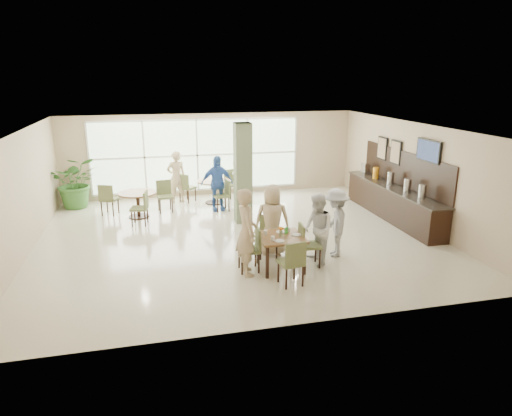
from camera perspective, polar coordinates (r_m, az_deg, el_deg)
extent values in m
plane|color=beige|center=(11.88, -2.29, -3.57)|extent=(10.00, 10.00, 0.00)
plane|color=white|center=(11.24, -2.46, 9.97)|extent=(10.00, 10.00, 0.00)
plane|color=#C3AC8C|center=(15.83, -5.56, 6.66)|extent=(10.00, 0.00, 10.00)
plane|color=#C3AC8C|center=(7.31, 4.53, -4.94)|extent=(10.00, 0.00, 10.00)
plane|color=#C3AC8C|center=(11.64, -27.31, 1.35)|extent=(0.00, 9.00, 9.00)
plane|color=#C3AC8C|center=(13.35, 19.24, 4.00)|extent=(0.00, 9.00, 9.00)
plane|color=silver|center=(15.75, -7.36, 6.55)|extent=(7.00, 0.00, 7.00)
cube|color=#5C6B4A|center=(12.71, -1.65, 4.33)|extent=(0.45, 0.45, 2.80)
cube|color=brown|center=(9.72, 3.12, -3.65)|extent=(0.96, 0.96, 0.05)
cube|color=black|center=(9.40, 1.42, -6.82)|extent=(0.06, 0.06, 0.70)
cube|color=black|center=(9.62, 6.08, -6.34)|extent=(0.06, 0.06, 0.70)
cube|color=black|center=(10.12, 0.25, -5.08)|extent=(0.06, 0.06, 0.70)
cube|color=black|center=(10.33, 4.60, -4.68)|extent=(0.06, 0.06, 0.70)
cylinder|color=brown|center=(13.73, -14.61, 1.84)|extent=(1.11, 1.11, 0.04)
cylinder|color=black|center=(13.82, -14.50, 0.33)|extent=(0.10, 0.10, 0.71)
cylinder|color=black|center=(13.92, -14.40, -1.01)|extent=(0.60, 0.60, 0.03)
cylinder|color=brown|center=(14.84, -5.28, 3.37)|extent=(1.10, 1.10, 0.04)
cylinder|color=black|center=(14.93, -5.25, 1.97)|extent=(0.10, 0.10, 0.71)
cylinder|color=black|center=(15.01, -5.21, 0.71)|extent=(0.60, 0.60, 0.03)
cylinder|color=white|center=(9.76, 1.18, -3.09)|extent=(0.08, 0.08, 0.10)
cylinder|color=white|center=(9.97, 4.01, -2.70)|extent=(0.08, 0.08, 0.10)
cylinder|color=white|center=(9.42, 2.11, -3.82)|extent=(0.08, 0.08, 0.10)
cylinder|color=white|center=(9.41, 2.96, -4.13)|extent=(0.20, 0.20, 0.01)
cylinder|color=white|center=(9.94, 3.11, -2.99)|extent=(0.20, 0.20, 0.01)
cylinder|color=white|center=(9.79, 5.05, -3.33)|extent=(0.20, 0.20, 0.01)
cylinder|color=#99B27F|center=(9.69, 3.13, -3.18)|extent=(0.07, 0.07, 0.12)
sphere|color=orange|center=(9.66, 3.31, -2.55)|extent=(0.07, 0.07, 0.07)
sphere|color=orange|center=(9.68, 3.01, -2.52)|extent=(0.07, 0.07, 0.07)
sphere|color=orange|center=(9.63, 3.10, -2.62)|extent=(0.07, 0.07, 0.07)
cube|color=green|center=(9.82, 3.81, -2.84)|extent=(0.09, 0.08, 0.15)
cube|color=black|center=(13.82, 16.65, 0.57)|extent=(0.60, 4.60, 0.90)
cube|color=black|center=(13.70, 16.81, 2.46)|extent=(0.64, 4.70, 0.04)
cube|color=black|center=(13.74, 18.05, 4.66)|extent=(0.04, 4.60, 1.00)
cylinder|color=silver|center=(12.50, 20.06, 1.90)|extent=(0.20, 0.20, 0.40)
cylinder|color=silver|center=(13.07, 18.41, 2.66)|extent=(0.20, 0.20, 0.40)
cylinder|color=silver|center=(13.82, 16.48, 3.54)|extent=(0.20, 0.20, 0.40)
cylinder|color=orange|center=(14.59, 14.74, 4.25)|extent=(0.18, 0.18, 0.36)
cube|color=silver|center=(15.20, 13.52, 4.80)|extent=(0.18, 0.30, 0.36)
cube|color=black|center=(12.70, 20.76, 6.71)|extent=(0.06, 1.00, 0.58)
cube|color=#7F99CC|center=(12.68, 20.67, 6.71)|extent=(0.01, 0.92, 0.50)
cube|color=black|center=(14.08, 17.07, 6.67)|extent=(0.04, 0.55, 0.70)
cube|color=brown|center=(14.07, 16.98, 6.67)|extent=(0.01, 0.47, 0.62)
cube|color=black|center=(14.77, 15.52, 7.21)|extent=(0.04, 0.55, 0.70)
cube|color=brown|center=(14.75, 15.43, 7.21)|extent=(0.01, 0.47, 0.62)
imported|color=#376E2C|center=(15.34, -21.58, 3.03)|extent=(1.56, 1.56, 1.63)
imported|color=tan|center=(9.42, -1.18, -3.01)|extent=(0.47, 0.69, 1.85)
imported|color=tan|center=(10.50, 2.04, -1.49)|extent=(0.91, 0.66, 1.67)
imported|color=white|center=(10.02, 7.66, -2.73)|extent=(0.63, 0.79, 1.59)
imported|color=#A6A6A8|center=(10.57, 9.92, -1.82)|extent=(0.83, 1.14, 1.59)
imported|color=#3C67B5|center=(13.99, -4.90, 3.09)|extent=(1.03, 0.63, 1.70)
imported|color=white|center=(14.85, -2.06, 3.66)|extent=(0.85, 1.53, 1.57)
imported|color=tan|center=(15.02, -9.92, 3.83)|extent=(0.69, 0.53, 1.70)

